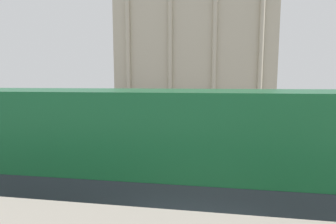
{
  "coord_description": "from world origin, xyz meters",
  "views": [
    {
      "loc": [
        0.2,
        -2.52,
        4.44
      ],
      "look_at": [
        -2.56,
        15.27,
        2.32
      ],
      "focal_mm": 28.0,
      "sensor_mm": 36.0,
      "label": 1
    }
  ],
  "objects": [
    {
      "name": "car_navy",
      "position": [
        -2.1,
        23.26,
        0.7
      ],
      "size": [
        4.2,
        1.93,
        1.35
      ],
      "rotation": [
        0.0,
        0.0,
        1.96
      ],
      "color": "black",
      "rests_on": "ground_plane"
    },
    {
      "name": "pedestrian_black",
      "position": [
        2.81,
        26.9,
        0.99
      ],
      "size": [
        0.32,
        0.32,
        1.72
      ],
      "rotation": [
        0.0,
        0.0,
        1.84
      ],
      "color": "#282B33",
      "rests_on": "ground_plane"
    },
    {
      "name": "pedestrian_olive",
      "position": [
        -2.17,
        21.4,
        1.05
      ],
      "size": [
        0.32,
        0.32,
        1.81
      ],
      "rotation": [
        0.0,
        0.0,
        5.28
      ],
      "color": "#282B33",
      "rests_on": "ground_plane"
    },
    {
      "name": "double_decker_bus",
      "position": [
        -1.88,
        3.06,
        2.36
      ],
      "size": [
        11.49,
        2.72,
        4.24
      ],
      "rotation": [
        0.0,
        0.0,
        0.07
      ],
      "color": "black",
      "rests_on": "ground_plane"
    },
    {
      "name": "traffic_light_near",
      "position": [
        -3.97,
        10.16,
        2.43
      ],
      "size": [
        0.42,
        0.24,
        3.71
      ],
      "color": "black",
      "rests_on": "ground_plane"
    },
    {
      "name": "traffic_light_mid",
      "position": [
        6.5,
        18.42,
        2.15
      ],
      "size": [
        0.42,
        0.24,
        3.26
      ],
      "color": "black",
      "rests_on": "ground_plane"
    },
    {
      "name": "plaza_building_left",
      "position": [
        -3.29,
        57.28,
        12.63
      ],
      "size": [
        34.04,
        12.21,
        25.26
      ],
      "color": "beige",
      "rests_on": "ground_plane"
    },
    {
      "name": "car_black",
      "position": [
        -2.66,
        19.15,
        0.7
      ],
      "size": [
        4.2,
        1.93,
        1.35
      ],
      "rotation": [
        0.0,
        0.0,
        2.85
      ],
      "color": "black",
      "rests_on": "ground_plane"
    }
  ]
}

